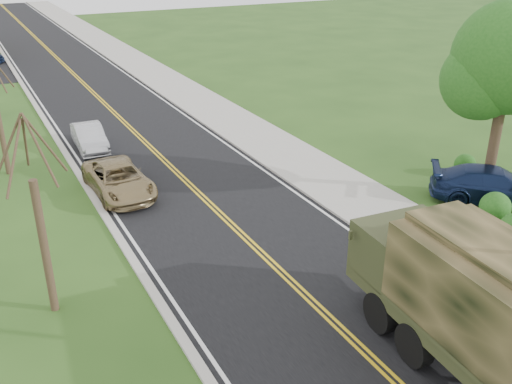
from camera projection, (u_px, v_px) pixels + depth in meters
road at (79, 79)px, 44.20m from camera, size 8.00×120.00×0.01m
curb_right at (131, 73)px, 45.94m from camera, size 0.30×120.00×0.12m
sidewalk_right at (152, 71)px, 46.68m from camera, size 3.20×120.00×0.10m
curb_left at (22, 84)px, 42.43m from camera, size 0.30×120.00×0.10m
leafy_tree at (508, 66)px, 22.41m from camera, size 4.83×4.50×8.10m
bare_tree_a at (42, 232)px, 15.95m from camera, size 1.93×2.26×6.08m
military_truck at (483, 302)px, 13.70m from camera, size 3.17×7.73×3.77m
suv_champagne at (119, 179)px, 24.39m from camera, size 2.38×4.85×1.33m
sedan_silver at (89, 137)px, 29.48m from camera, size 1.51×3.96×1.29m
pickup_navy at (494, 185)px, 23.61m from camera, size 5.24×4.83×1.48m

